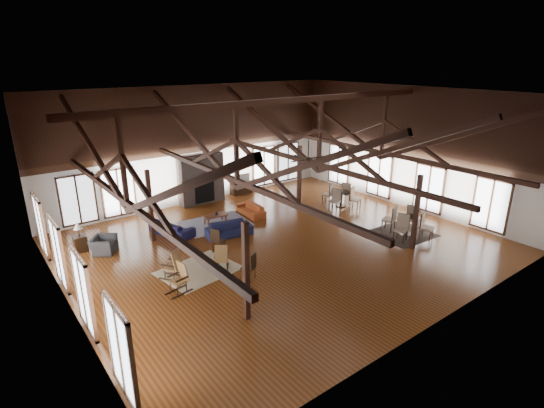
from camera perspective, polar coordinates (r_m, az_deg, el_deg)
floor at (r=17.49m, az=1.12°, el=-5.44°), size 16.00×16.00×0.00m
ceiling at (r=15.95m, az=1.26°, el=14.56°), size 16.00×14.00×0.02m
wall_back at (r=22.24m, az=-10.15°, el=7.77°), size 16.00×0.02×6.00m
wall_front at (r=12.06m, az=22.27°, el=-3.10°), size 16.00×0.02×6.00m
wall_left at (r=13.31m, az=-26.98°, el=-1.75°), size 0.02×14.00×6.00m
wall_right at (r=22.20m, az=17.76°, el=7.14°), size 0.02×14.00×6.00m
roof_truss at (r=16.23m, az=1.21°, el=7.61°), size 15.60×14.07×3.14m
post_grid at (r=16.91m, az=1.15°, el=-0.74°), size 8.16×7.16×3.05m
fireplace at (r=22.35m, az=-9.51°, el=3.34°), size 2.50×0.69×2.60m
ceiling_fan at (r=15.86m, az=4.88°, el=6.18°), size 1.60×1.60×0.75m
sofa_navy_front at (r=18.29m, az=-5.81°, el=-3.41°), size 2.10×1.14×0.58m
sofa_navy_left at (r=18.83m, az=-13.33°, el=-3.13°), size 2.24×1.44×0.61m
sofa_orange at (r=20.64m, az=-2.88°, el=-0.73°), size 1.86×0.85×0.53m
coffee_table at (r=19.68m, az=-7.65°, el=-1.61°), size 1.11×0.61×0.41m
vase at (r=19.60m, az=-7.48°, el=-1.24°), size 0.18×0.18×0.17m
armchair at (r=17.94m, az=-21.69°, el=-5.12°), size 1.25×1.28×0.63m
side_table_lamp at (r=18.38m, az=-24.43°, el=-4.44°), size 0.47×0.47×1.21m
rocking_chair_a at (r=15.07m, az=-12.99°, el=-8.05°), size 0.84×0.95×1.09m
rocking_chair_b at (r=15.36m, az=-6.79°, el=-7.25°), size 0.81×0.89×1.02m
rocking_chair_c at (r=14.28m, az=-12.22°, el=-9.69°), size 0.88×0.57×1.05m
side_chair_a at (r=16.63m, az=-7.41°, el=-4.68°), size 0.58×0.58×1.04m
side_chair_b at (r=14.63m, az=-2.87°, el=-8.14°), size 0.57×0.57×0.99m
cafe_table_near at (r=19.08m, az=17.76°, el=-2.38°), size 2.23×2.23×1.14m
cafe_table_far at (r=22.00m, az=9.30°, el=1.06°), size 2.10×2.10×1.08m
cup_near at (r=19.03m, az=17.80°, el=-1.46°), size 0.16×0.16×0.11m
cup_far at (r=21.92m, az=9.36°, el=1.76°), size 0.14×0.14×0.09m
tv_console at (r=23.89m, az=-4.18°, el=2.14°), size 1.24×0.46×0.62m
television at (r=23.76m, az=-4.11°, el=3.49°), size 0.92×0.19×0.53m
rug_tan at (r=15.68m, az=-9.81°, el=-8.77°), size 2.95×2.48×0.01m
rug_navy at (r=19.76m, az=-7.59°, el=-2.61°), size 3.15×2.48×0.01m
rug_dark at (r=19.35m, az=17.09°, el=-3.81°), size 2.54×2.33×0.01m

